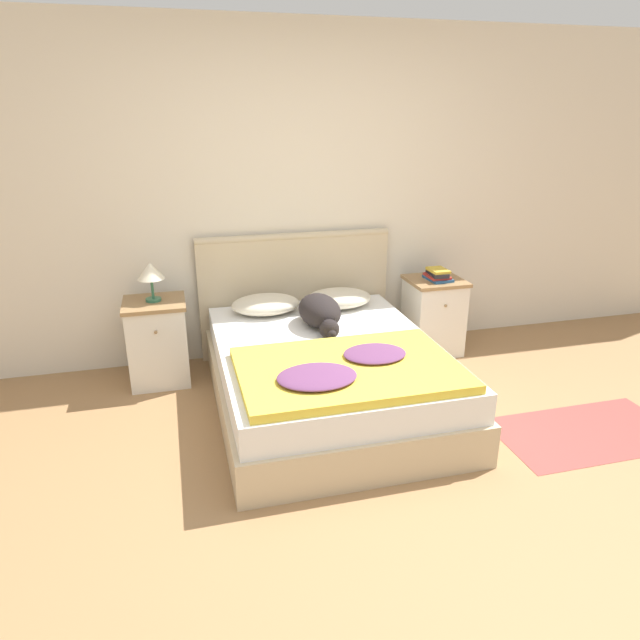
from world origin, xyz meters
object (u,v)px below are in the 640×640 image
(table_lamp, at_px, (151,273))
(book_stack, at_px, (438,275))
(pillow_left, at_px, (266,304))
(bed, at_px, (327,376))
(dog, at_px, (320,312))
(pillow_right, at_px, (339,298))
(nightstand_right, at_px, (433,315))
(nightstand_left, at_px, (158,341))

(table_lamp, bearing_deg, book_stack, -0.81)
(pillow_left, bearing_deg, bed, -67.91)
(dog, relative_size, table_lamp, 2.33)
(dog, bearing_deg, bed, -96.96)
(pillow_left, height_order, pillow_right, same)
(nightstand_right, height_order, dog, dog)
(bed, relative_size, pillow_right, 3.69)
(nightstand_right, xyz_separation_m, table_lamp, (-2.21, 0.01, 0.52))
(book_stack, bearing_deg, dog, -162.62)
(pillow_right, relative_size, table_lamp, 1.84)
(dog, bearing_deg, book_stack, 17.38)
(pillow_right, distance_m, table_lamp, 1.43)
(bed, xyz_separation_m, table_lamp, (-1.10, 0.70, 0.61))
(pillow_right, xyz_separation_m, dog, (-0.25, -0.38, 0.04))
(pillow_left, height_order, dog, dog)
(pillow_left, distance_m, book_stack, 1.40)
(bed, distance_m, pillow_right, 0.83)
(bed, relative_size, table_lamp, 6.78)
(book_stack, bearing_deg, nightstand_right, 98.36)
(nightstand_right, xyz_separation_m, pillow_left, (-1.39, 0.02, 0.21))
(nightstand_left, height_order, book_stack, book_stack)
(pillow_right, bearing_deg, nightstand_left, -179.11)
(nightstand_left, bearing_deg, pillow_left, 1.52)
(nightstand_left, relative_size, nightstand_right, 1.00)
(nightstand_right, distance_m, dog, 1.15)
(nightstand_left, xyz_separation_m, table_lamp, (0.00, 0.01, 0.52))
(nightstand_right, xyz_separation_m, dog, (-1.06, -0.36, 0.25))
(pillow_right, bearing_deg, dog, -123.40)
(nightstand_left, bearing_deg, table_lamp, 90.00)
(nightstand_left, distance_m, table_lamp, 0.52)
(book_stack, bearing_deg, pillow_right, 176.91)
(nightstand_right, distance_m, book_stack, 0.36)
(nightstand_right, bearing_deg, bed, -147.84)
(nightstand_left, distance_m, nightstand_right, 2.21)
(nightstand_left, distance_m, pillow_right, 1.41)
(nightstand_right, bearing_deg, pillow_right, 178.48)
(dog, bearing_deg, nightstand_right, 18.53)
(nightstand_right, relative_size, pillow_right, 1.21)
(nightstand_right, distance_m, pillow_right, 0.84)
(bed, bearing_deg, pillow_right, 67.91)
(pillow_right, relative_size, book_stack, 2.23)
(bed, bearing_deg, table_lamp, 147.52)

